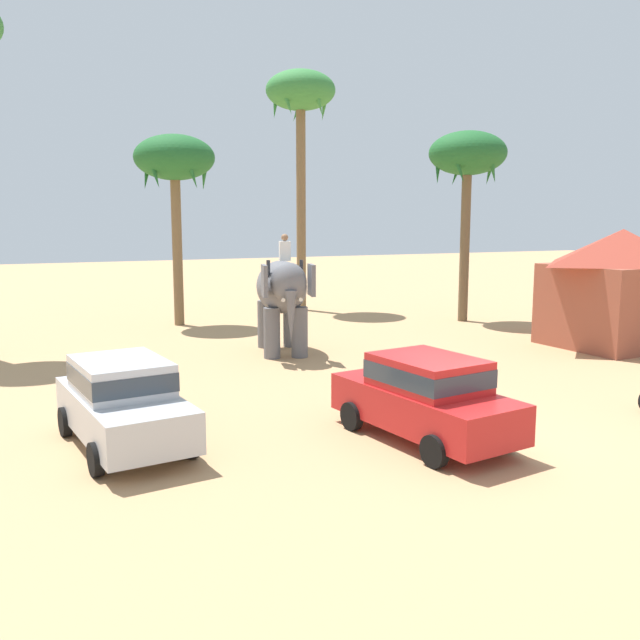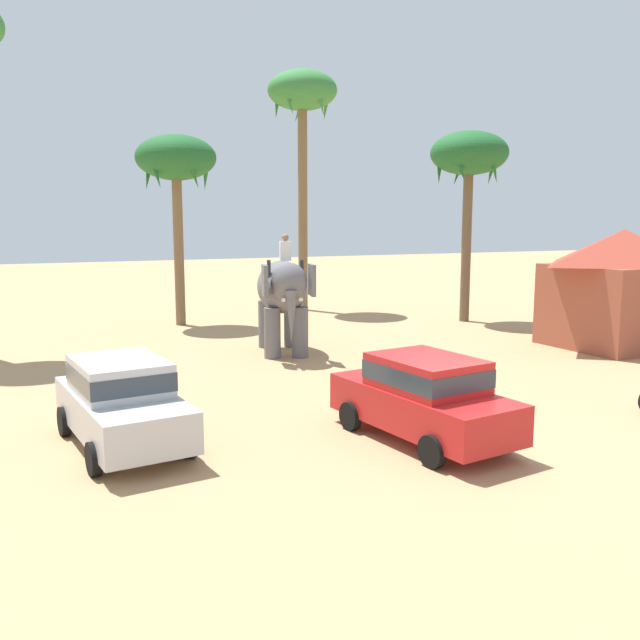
{
  "view_description": "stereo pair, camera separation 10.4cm",
  "coord_description": "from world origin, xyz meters",
  "px_view_note": "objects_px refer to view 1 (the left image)",
  "views": [
    {
      "loc": [
        -7.81,
        -10.72,
        4.39
      ],
      "look_at": [
        -0.4,
        6.19,
        1.6
      ],
      "focal_mm": 38.27,
      "sensor_mm": 36.0,
      "label": 1
    },
    {
      "loc": [
        -7.71,
        -10.76,
        4.39
      ],
      "look_at": [
        -0.4,
        6.19,
        1.6
      ],
      "focal_mm": 38.27,
      "sensor_mm": 36.0,
      "label": 2
    }
  ],
  "objects_px": {
    "car_sedan_foreground": "(425,395)",
    "elephant_with_mahout": "(282,293)",
    "car_parked_far_side": "(123,399)",
    "palm_tree_left_of_road": "(301,101)",
    "palm_tree_behind_elephant": "(467,159)",
    "palm_tree_near_hut": "(175,163)",
    "roadside_hut": "(620,284)"
  },
  "relations": [
    {
      "from": "car_sedan_foreground",
      "to": "car_parked_far_side",
      "type": "distance_m",
      "value": 5.88
    },
    {
      "from": "car_sedan_foreground",
      "to": "palm_tree_near_hut",
      "type": "bearing_deg",
      "value": 94.51
    },
    {
      "from": "palm_tree_near_hut",
      "to": "palm_tree_left_of_road",
      "type": "height_order",
      "value": "palm_tree_left_of_road"
    },
    {
      "from": "palm_tree_left_of_road",
      "to": "car_parked_far_side",
      "type": "bearing_deg",
      "value": -122.05
    },
    {
      "from": "car_parked_far_side",
      "to": "palm_tree_near_hut",
      "type": "bearing_deg",
      "value": 73.93
    },
    {
      "from": "car_sedan_foreground",
      "to": "palm_tree_near_hut",
      "type": "distance_m",
      "value": 17.59
    },
    {
      "from": "car_sedan_foreground",
      "to": "elephant_with_mahout",
      "type": "distance_m",
      "value": 9.41
    },
    {
      "from": "palm_tree_behind_elephant",
      "to": "palm_tree_near_hut",
      "type": "relative_size",
      "value": 1.03
    },
    {
      "from": "palm_tree_behind_elephant",
      "to": "roadside_hut",
      "type": "bearing_deg",
      "value": -76.9
    },
    {
      "from": "car_parked_far_side",
      "to": "roadside_hut",
      "type": "height_order",
      "value": "roadside_hut"
    },
    {
      "from": "car_sedan_foreground",
      "to": "roadside_hut",
      "type": "relative_size",
      "value": 0.82
    },
    {
      "from": "elephant_with_mahout",
      "to": "palm_tree_behind_elephant",
      "type": "xyz_separation_m",
      "value": [
        9.52,
        3.51,
        4.8
      ]
    },
    {
      "from": "car_parked_far_side",
      "to": "palm_tree_behind_elephant",
      "type": "height_order",
      "value": "palm_tree_behind_elephant"
    },
    {
      "from": "palm_tree_behind_elephant",
      "to": "roadside_hut",
      "type": "distance_m",
      "value": 8.4
    },
    {
      "from": "car_parked_far_side",
      "to": "elephant_with_mahout",
      "type": "height_order",
      "value": "elephant_with_mahout"
    },
    {
      "from": "elephant_with_mahout",
      "to": "roadside_hut",
      "type": "height_order",
      "value": "roadside_hut"
    },
    {
      "from": "palm_tree_left_of_road",
      "to": "roadside_hut",
      "type": "xyz_separation_m",
      "value": [
        6.56,
        -12.86,
        -7.53
      ]
    },
    {
      "from": "car_parked_far_side",
      "to": "palm_tree_left_of_road",
      "type": "xyz_separation_m",
      "value": [
        10.56,
        16.86,
        8.73
      ]
    },
    {
      "from": "palm_tree_behind_elephant",
      "to": "palm_tree_near_hut",
      "type": "xyz_separation_m",
      "value": [
        -11.33,
        3.77,
        -0.25
      ]
    },
    {
      "from": "elephant_with_mahout",
      "to": "palm_tree_near_hut",
      "type": "bearing_deg",
      "value": 103.99
    },
    {
      "from": "roadside_hut",
      "to": "elephant_with_mahout",
      "type": "bearing_deg",
      "value": 163.48
    },
    {
      "from": "palm_tree_near_hut",
      "to": "elephant_with_mahout",
      "type": "bearing_deg",
      "value": -76.01
    },
    {
      "from": "car_sedan_foreground",
      "to": "car_parked_far_side",
      "type": "xyz_separation_m",
      "value": [
        -5.51,
        2.04,
        0.0
      ]
    },
    {
      "from": "car_sedan_foreground",
      "to": "palm_tree_behind_elephant",
      "type": "height_order",
      "value": "palm_tree_behind_elephant"
    },
    {
      "from": "elephant_with_mahout",
      "to": "palm_tree_behind_elephant",
      "type": "distance_m",
      "value": 11.22
    },
    {
      "from": "car_sedan_foreground",
      "to": "elephant_with_mahout",
      "type": "relative_size",
      "value": 1.07
    },
    {
      "from": "palm_tree_near_hut",
      "to": "roadside_hut",
      "type": "xyz_separation_m",
      "value": [
        12.92,
        -10.58,
        -4.42
      ]
    },
    {
      "from": "car_sedan_foreground",
      "to": "palm_tree_behind_elephant",
      "type": "bearing_deg",
      "value": 52.04
    },
    {
      "from": "elephant_with_mahout",
      "to": "roadside_hut",
      "type": "bearing_deg",
      "value": -16.52
    },
    {
      "from": "elephant_with_mahout",
      "to": "palm_tree_left_of_road",
      "type": "distance_m",
      "value": 13.08
    },
    {
      "from": "car_sedan_foreground",
      "to": "palm_tree_near_hut",
      "type": "height_order",
      "value": "palm_tree_near_hut"
    },
    {
      "from": "palm_tree_behind_elephant",
      "to": "roadside_hut",
      "type": "xyz_separation_m",
      "value": [
        1.58,
        -6.8,
        -4.67
      ]
    }
  ]
}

